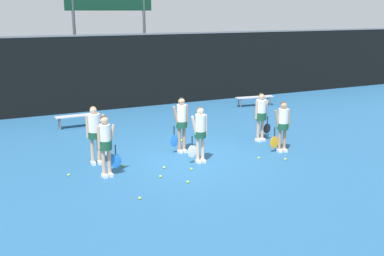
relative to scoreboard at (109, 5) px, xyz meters
The scene contains 21 objects.
ground_plane 10.46m from the scoreboard, 91.40° to the right, with size 140.00×140.00×0.00m, color #235684.
fence_windscreen 3.31m from the scoreboard, 98.48° to the right, with size 60.00×0.08×3.38m.
scoreboard is the anchor object (origin of this frame).
bench_courtside 6.46m from the scoreboard, 121.72° to the right, with size 1.70×0.39×0.47m.
bench_far 8.07m from the scoreboard, 32.58° to the right, with size 1.88×0.59×0.44m.
player_0 10.94m from the scoreboard, 106.68° to the right, with size 0.64×0.34×1.70m.
player_1 10.57m from the scoreboard, 90.95° to the right, with size 0.62×0.33×1.68m.
player_2 11.05m from the scoreboard, 75.18° to the right, with size 0.65×0.36×1.62m.
player_3 9.91m from the scoreboard, 108.83° to the right, with size 0.66×0.39×1.73m.
player_4 9.48m from the scoreboard, 91.65° to the right, with size 0.61×0.34×1.77m.
player_5 9.88m from the scoreboard, 72.74° to the right, with size 0.67×0.39×1.67m.
tennis_ball_0 11.67m from the scoreboard, 99.05° to the right, with size 0.07×0.07×0.07m, color #CCE033.
tennis_ball_1 11.41m from the scoreboard, 93.73° to the right, with size 0.07×0.07×0.07m, color #CCE033.
tennis_ball_2 12.89m from the scoreboard, 102.80° to the right, with size 0.07×0.07×0.07m, color #CCE033.
tennis_ball_3 10.65m from the scoreboard, 104.06° to the right, with size 0.07×0.07×0.07m, color #CCE033.
tennis_ball_4 11.99m from the scoreboard, 78.28° to the right, with size 0.07×0.07×0.07m, color #CCE033.
tennis_ball_5 11.18m from the scoreboard, 112.54° to the right, with size 0.07×0.07×0.07m, color #CCE033.
tennis_ball_6 8.94m from the scoreboard, 88.21° to the right, with size 0.07×0.07×0.07m, color #CCE033.
tennis_ball_7 11.48m from the scoreboard, 81.29° to the right, with size 0.06×0.06×0.06m, color #CCE033.
tennis_ball_8 12.23m from the scoreboard, 96.04° to the right, with size 0.07×0.07×0.07m, color #CCE033.
tennis_ball_9 11.06m from the scoreboard, 97.64° to the right, with size 0.07×0.07×0.07m, color #CCE033.
Camera 1 is at (-5.56, -11.87, 4.36)m, focal length 42.00 mm.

